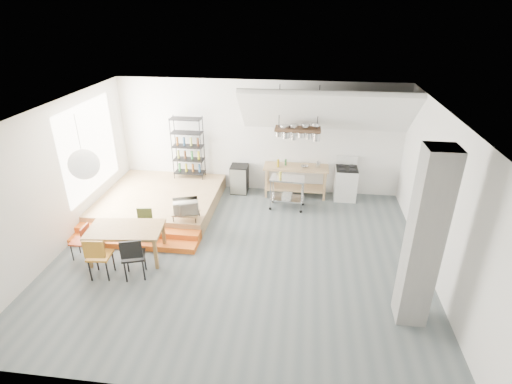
# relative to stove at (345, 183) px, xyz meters

# --- Properties ---
(floor) EXTENTS (8.00, 8.00, 0.00)m
(floor) POSITION_rel_stove_xyz_m (-2.50, -3.16, -0.48)
(floor) COLOR #545E61
(floor) RESTS_ON ground
(wall_back) EXTENTS (8.00, 0.04, 3.20)m
(wall_back) POSITION_rel_stove_xyz_m (-2.50, 0.34, 1.12)
(wall_back) COLOR silver
(wall_back) RESTS_ON ground
(wall_left) EXTENTS (0.04, 7.00, 3.20)m
(wall_left) POSITION_rel_stove_xyz_m (-6.50, -3.16, 1.12)
(wall_left) COLOR silver
(wall_left) RESTS_ON ground
(wall_right) EXTENTS (0.04, 7.00, 3.20)m
(wall_right) POSITION_rel_stove_xyz_m (1.50, -3.16, 1.12)
(wall_right) COLOR silver
(wall_right) RESTS_ON ground
(ceiling) EXTENTS (8.00, 7.00, 0.02)m
(ceiling) POSITION_rel_stove_xyz_m (-2.50, -3.16, 2.72)
(ceiling) COLOR white
(ceiling) RESTS_ON wall_back
(slope_ceiling) EXTENTS (4.40, 1.44, 1.32)m
(slope_ceiling) POSITION_rel_stove_xyz_m (-0.70, -0.26, 2.07)
(slope_ceiling) COLOR white
(slope_ceiling) RESTS_ON wall_back
(window_pane) EXTENTS (0.02, 2.50, 2.20)m
(window_pane) POSITION_rel_stove_xyz_m (-6.48, -1.66, 1.32)
(window_pane) COLOR white
(window_pane) RESTS_ON wall_left
(platform) EXTENTS (3.00, 3.00, 0.40)m
(platform) POSITION_rel_stove_xyz_m (-5.00, -1.16, -0.28)
(platform) COLOR #A38151
(platform) RESTS_ON ground
(step_lower) EXTENTS (3.00, 0.35, 0.13)m
(step_lower) POSITION_rel_stove_xyz_m (-5.00, -3.11, -0.41)
(step_lower) COLOR orange
(step_lower) RESTS_ON ground
(step_upper) EXTENTS (3.00, 0.35, 0.27)m
(step_upper) POSITION_rel_stove_xyz_m (-5.00, -2.76, -0.35)
(step_upper) COLOR orange
(step_upper) RESTS_ON ground
(concrete_column) EXTENTS (0.50, 0.50, 3.20)m
(concrete_column) POSITION_rel_stove_xyz_m (0.80, -4.66, 1.12)
(concrete_column) COLOR gray
(concrete_column) RESTS_ON ground
(kitchen_counter) EXTENTS (1.80, 0.60, 0.91)m
(kitchen_counter) POSITION_rel_stove_xyz_m (-1.40, -0.01, 0.15)
(kitchen_counter) COLOR #A38151
(kitchen_counter) RESTS_ON ground
(stove) EXTENTS (0.60, 0.60, 1.18)m
(stove) POSITION_rel_stove_xyz_m (0.00, 0.00, 0.00)
(stove) COLOR white
(stove) RESTS_ON ground
(pot_rack) EXTENTS (1.20, 0.50, 1.43)m
(pot_rack) POSITION_rel_stove_xyz_m (-1.37, -0.23, 1.50)
(pot_rack) COLOR #3E2A18
(pot_rack) RESTS_ON ceiling
(wire_shelving) EXTENTS (0.88, 0.38, 1.80)m
(wire_shelving) POSITION_rel_stove_xyz_m (-4.50, 0.04, 0.85)
(wire_shelving) COLOR black
(wire_shelving) RESTS_ON platform
(microwave_shelf) EXTENTS (0.60, 0.40, 0.16)m
(microwave_shelf) POSITION_rel_stove_xyz_m (-3.90, -2.41, 0.07)
(microwave_shelf) COLOR #A38151
(microwave_shelf) RESTS_ON platform
(paper_lantern) EXTENTS (0.60, 0.60, 0.60)m
(paper_lantern) POSITION_rel_stove_xyz_m (-5.48, -3.62, 1.72)
(paper_lantern) COLOR white
(paper_lantern) RESTS_ON ceiling
(dining_table) EXTENTS (1.65, 1.04, 0.74)m
(dining_table) POSITION_rel_stove_xyz_m (-4.89, -3.56, 0.18)
(dining_table) COLOR brown
(dining_table) RESTS_ON ground
(chair_mustard) EXTENTS (0.48, 0.48, 0.95)m
(chair_mustard) POSITION_rel_stove_xyz_m (-5.15, -4.31, 0.09)
(chair_mustard) COLOR #BA7920
(chair_mustard) RESTS_ON ground
(chair_black) EXTENTS (0.55, 0.55, 0.96)m
(chair_black) POSITION_rel_stove_xyz_m (-4.45, -4.23, 0.09)
(chair_black) COLOR black
(chair_black) RESTS_ON ground
(chair_olive) EXTENTS (0.41, 0.41, 0.80)m
(chair_olive) POSITION_rel_stove_xyz_m (-4.77, -2.84, -0.00)
(chair_olive) COLOR #4C5A2A
(chair_olive) RESTS_ON ground
(chair_red) EXTENTS (0.37, 0.37, 0.79)m
(chair_red) POSITION_rel_stove_xyz_m (-5.84, -3.67, -0.01)
(chair_red) COLOR #AE3B18
(chair_red) RESTS_ON ground
(rolling_cart) EXTENTS (0.94, 0.58, 0.89)m
(rolling_cart) POSITION_rel_stove_xyz_m (-1.60, -0.78, 0.09)
(rolling_cart) COLOR silver
(rolling_cart) RESTS_ON ground
(mini_fridge) EXTENTS (0.49, 0.49, 0.83)m
(mini_fridge) POSITION_rel_stove_xyz_m (-3.03, 0.04, -0.07)
(mini_fridge) COLOR black
(mini_fridge) RESTS_ON ground
(microwave) EXTENTS (0.68, 0.57, 0.32)m
(microwave) POSITION_rel_stove_xyz_m (-3.90, -2.41, 0.25)
(microwave) COLOR beige
(microwave) RESTS_ON microwave_shelf
(bowl) EXTENTS (0.22, 0.22, 0.05)m
(bowl) POSITION_rel_stove_xyz_m (-1.17, -0.06, 0.45)
(bowl) COLOR silver
(bowl) RESTS_ON kitchen_counter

